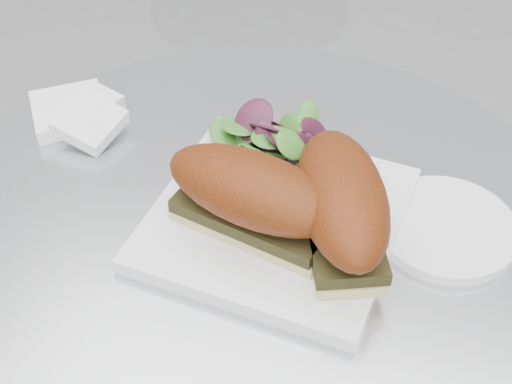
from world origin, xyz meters
TOP-DOWN VIEW (x-y plane):
  - table at (0.00, 0.00)m, footprint 0.70×0.70m
  - plate at (0.01, 0.03)m, footprint 0.25×0.25m
  - sandwich_left at (-0.00, 0.00)m, footprint 0.19×0.11m
  - sandwich_right at (0.08, 0.02)m, footprint 0.15×0.20m
  - salad at (-0.02, 0.10)m, footprint 0.11×0.11m
  - napkin at (-0.25, 0.10)m, footprint 0.14×0.14m
  - saucer at (0.17, 0.07)m, footprint 0.14×0.14m

SIDE VIEW (x-z plane):
  - table at x=0.00m, z-range 0.12..0.85m
  - saucer at x=0.17m, z-range 0.73..0.74m
  - plate at x=0.01m, z-range 0.73..0.75m
  - napkin at x=-0.25m, z-range 0.73..0.75m
  - salad at x=-0.02m, z-range 0.75..0.80m
  - sandwich_left at x=0.00m, z-range 0.75..0.83m
  - sandwich_right at x=0.08m, z-range 0.75..0.83m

